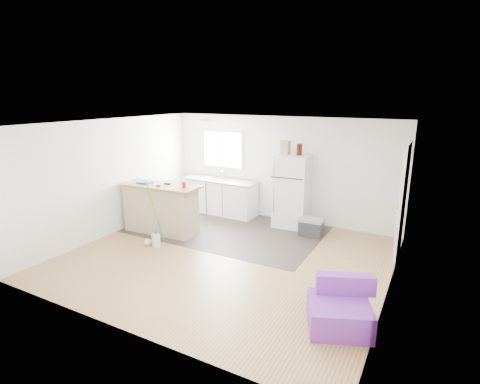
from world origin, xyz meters
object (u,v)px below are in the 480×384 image
object	(u,v)px
purple_seat	(340,310)
bottle_left	(298,150)
peninsula	(161,208)
cooler	(311,227)
blue_tray	(145,182)
cleaner_jug	(156,240)
refrigerator	(292,191)
mop	(150,234)
cardboard_box	(286,147)
bottle_right	(301,149)
kitchen_cabinets	(220,196)
red_cup	(184,185)

from	to	relation	value
purple_seat	bottle_left	bearing A→B (deg)	96.28
peninsula	cooler	bearing A→B (deg)	21.08
cooler	blue_tray	distance (m)	3.62
cleaner_jug	refrigerator	bearing A→B (deg)	72.24
bottle_left	peninsula	bearing A→B (deg)	-145.85
mop	cardboard_box	bearing A→B (deg)	68.04
purple_seat	cleaner_jug	distance (m)	3.87
blue_tray	bottle_right	size ratio (longest dim) A/B	1.20
cleaner_jug	blue_tray	xyz separation A→B (m)	(-0.78, 0.64, 0.93)
kitchen_cabinets	cleaner_jug	xyz separation A→B (m)	(0.02, -2.44, -0.30)
refrigerator	cooler	bearing A→B (deg)	-36.06
cooler	blue_tray	world-z (taller)	blue_tray
mop	cardboard_box	xyz separation A→B (m)	(1.85, 2.35, 1.53)
blue_tray	purple_seat	bearing A→B (deg)	-18.57
mop	cooler	bearing A→B (deg)	53.71
cleaner_jug	bottle_left	bearing A→B (deg)	69.99
bottle_left	mop	bearing A→B (deg)	-132.51
purple_seat	bottle_right	bearing A→B (deg)	95.38
cleaner_jug	bottle_right	xyz separation A→B (m)	(2.02, 2.40, 1.60)
cleaner_jug	bottle_left	xyz separation A→B (m)	(1.99, 2.34, 1.60)
peninsula	mop	xyz separation A→B (m)	(0.28, -0.69, -0.30)
cooler	purple_seat	distance (m)	3.18
kitchen_cabinets	refrigerator	xyz separation A→B (m)	(1.89, -0.05, 0.37)
bottle_right	mop	bearing A→B (deg)	-132.28
blue_tray	peninsula	bearing A→B (deg)	9.89
mop	blue_tray	world-z (taller)	mop
bottle_right	cardboard_box	bearing A→B (deg)	-172.11
mop	blue_tray	bearing A→B (deg)	150.98
refrigerator	purple_seat	size ratio (longest dim) A/B	1.67
purple_seat	cooler	bearing A→B (deg)	91.77
refrigerator	bottle_right	xyz separation A→B (m)	(0.16, 0.02, 0.93)
mop	cardboard_box	distance (m)	3.36
blue_tray	cardboard_box	bearing A→B (deg)	34.72
peninsula	blue_tray	xyz separation A→B (m)	(-0.35, -0.06, 0.54)
purple_seat	bottle_left	xyz separation A→B (m)	(-1.78, 3.23, 1.51)
cardboard_box	bottle_left	world-z (taller)	cardboard_box
kitchen_cabinets	bottle_right	distance (m)	2.42
kitchen_cabinets	refrigerator	world-z (taller)	refrigerator
peninsula	bottle_left	world-z (taller)	bottle_left
purple_seat	blue_tray	world-z (taller)	blue_tray
cooler	red_cup	distance (m)	2.77
red_cup	blue_tray	xyz separation A→B (m)	(-0.96, -0.07, -0.04)
refrigerator	cleaner_jug	distance (m)	3.10
cardboard_box	bottle_right	xyz separation A→B (m)	(0.33, 0.05, -0.02)
blue_tray	bottle_left	world-z (taller)	bottle_left
peninsula	red_cup	xyz separation A→B (m)	(0.62, 0.01, 0.58)
kitchen_cabinets	purple_seat	bearing A→B (deg)	-38.89
cardboard_box	bottle_left	xyz separation A→B (m)	(0.29, -0.01, -0.02)
cleaner_jug	mop	world-z (taller)	mop
kitchen_cabinets	cardboard_box	bearing A→B (deg)	-0.37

